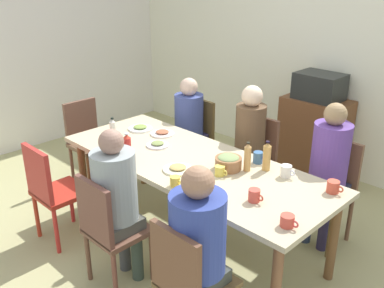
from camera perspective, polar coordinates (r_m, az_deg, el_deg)
The scene contains 35 objects.
ground_plane at distance 3.96m, azimuth 0.00°, elevation -12.13°, with size 7.17×7.17×0.00m, color tan.
wall_back at distance 5.11m, azimuth 17.64°, elevation 10.76°, with size 6.22×0.12×2.60m, color #ECECCE.
wall_left at distance 5.90m, azimuth -21.93°, elevation 11.68°, with size 0.12×4.43×2.60m, color white.
dining_table at distance 3.62m, azimuth 0.00°, elevation -3.21°, with size 2.44×0.94×0.75m.
chair_0 at distance 4.76m, azimuth 0.29°, elevation 1.10°, with size 0.40×0.40×0.90m.
person_0 at distance 4.64m, azimuth -0.50°, elevation 2.98°, with size 0.30×0.30×1.17m.
chair_1 at distance 2.72m, azimuth -0.53°, elevation -17.37°, with size 0.40×0.40×0.90m.
person_1 at distance 2.62m, azimuth 0.87°, elevation -12.60°, with size 0.34×0.34×1.23m.
chair_2 at distance 4.28m, azimuth 8.06°, elevation -1.73°, with size 0.40×0.40×0.90m.
person_2 at distance 4.12m, azimuth 7.46°, elevation 0.71°, with size 0.30×0.30×1.24m.
chair_3 at distance 3.23m, azimuth -10.87°, elevation -10.53°, with size 0.40×0.40×0.90m.
person_3 at distance 3.16m, azimuth -9.83°, elevation -6.52°, with size 0.32×0.32×1.23m.
chair_4 at distance 4.85m, azimuth -13.49°, elevation 0.87°, with size 0.40×0.40×0.90m.
chair_5 at distance 3.85m, azimuth -17.83°, elevation -5.51°, with size 0.40×0.40×0.90m.
chair_6 at distance 3.90m, azimuth 17.61°, elevation -5.14°, with size 0.40×0.40×0.90m.
person_6 at distance 3.73m, azimuth 17.37°, elevation -2.44°, with size 0.30×0.30×1.26m.
plate_0 at distance 3.43m, azimuth -1.86°, elevation -3.22°, with size 0.24×0.24×0.04m.
plate_1 at distance 4.14m, azimuth -3.89°, elevation 1.44°, with size 0.23×0.23×0.04m.
plate_2 at distance 4.29m, azimuth -6.76°, elevation 2.09°, with size 0.23×0.23×0.04m.
plate_3 at distance 3.89m, azimuth -4.50°, elevation -0.05°, with size 0.20×0.20×0.04m.
bowl_0 at distance 3.44m, azimuth 4.76°, elevation -2.37°, with size 0.21×0.21×0.12m.
cup_0 at distance 3.18m, azimuth -2.18°, elevation -4.91°, with size 0.11×0.07×0.08m.
cup_1 at distance 3.58m, azimuth 8.64°, elevation -1.75°, with size 0.12×0.08×0.09m.
cup_2 at distance 2.79m, azimuth 12.37°, elevation -9.77°, with size 0.12×0.09×0.08m.
cup_3 at distance 3.34m, azimuth 3.68°, elevation -3.51°, with size 0.11×0.08×0.08m.
cup_4 at distance 3.39m, azimuth 12.20°, elevation -3.48°, with size 0.12×0.08×0.09m.
cup_5 at distance 3.11m, azimuth 1.09°, elevation -5.43°, with size 0.12×0.09×0.09m.
cup_6 at distance 3.25m, azimuth 17.95°, elevation -5.33°, with size 0.12×0.09×0.09m.
cup_7 at distance 3.01m, azimuth 8.15°, elevation -6.66°, with size 0.12×0.08×0.09m.
bottle_0 at distance 3.40m, azimuth 7.25°, elevation -1.73°, with size 0.05×0.05×0.24m.
bottle_1 at distance 3.56m, azimuth -8.43°, elevation -0.55°, with size 0.06×0.06×0.25m.
bottle_2 at distance 3.44m, azimuth 9.73°, elevation -1.61°, with size 0.06×0.06×0.24m.
bottle_3 at distance 3.94m, azimuth -10.27°, elevation 1.58°, with size 0.05×0.05×0.25m.
side_cabinet at distance 5.05m, azimuth 15.58°, elevation 0.78°, with size 0.70×0.44×0.90m, color brown.
microwave at distance 4.87m, azimuth 16.30°, elevation 7.23°, with size 0.48×0.36×0.28m, color #252826.
Camera 1 is at (2.30, -2.31, 2.26)m, focal length 40.88 mm.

